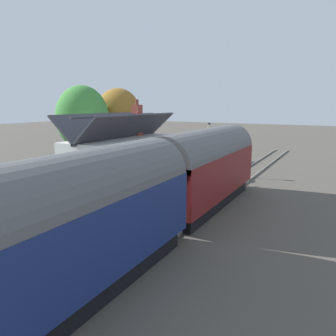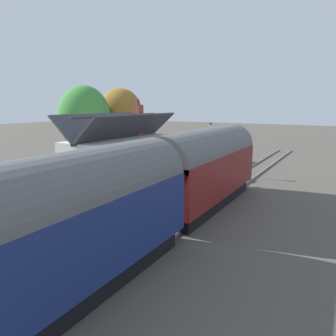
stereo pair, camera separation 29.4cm
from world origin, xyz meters
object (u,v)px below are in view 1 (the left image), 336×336
(station_building, at_px, (120,156))
(bench_platform_end, at_px, (29,212))
(bench_near_building, at_px, (205,154))
(bench_by_lamp, at_px, (67,199))
(tree_distant, at_px, (118,113))
(station_sign_board, at_px, (204,152))
(tree_mid_background, at_px, (83,118))
(planter_under_sign, at_px, (53,213))
(planter_edge_near, at_px, (55,192))
(planter_corner_building, at_px, (159,152))
(lamp_post_platform, at_px, (209,135))
(planter_by_door, at_px, (29,229))
(train, at_px, (164,185))
(planter_edge_far, at_px, (188,155))

(station_building, relative_size, bench_platform_end, 5.81)
(bench_near_building, xyz_separation_m, bench_by_lamp, (-15.64, 0.32, 0.00))
(bench_platform_end, bearing_deg, tree_distant, 25.58)
(station_sign_board, height_order, tree_mid_background, tree_mid_background)
(planter_under_sign, xyz_separation_m, tree_distant, (15.58, 8.60, 3.48))
(planter_edge_near, bearing_deg, planter_corner_building, 6.73)
(planter_corner_building, height_order, lamp_post_platform, lamp_post_platform)
(bench_platform_end, relative_size, planter_edge_near, 1.77)
(planter_edge_near, bearing_deg, bench_by_lamp, -118.43)
(bench_platform_end, xyz_separation_m, tree_distant, (15.97, 7.64, 3.50))
(planter_by_door, bearing_deg, planter_edge_near, 37.89)
(station_building, relative_size, bench_near_building, 5.85)
(planter_under_sign, distance_m, tree_distant, 18.13)
(tree_distant, bearing_deg, planter_under_sign, -151.12)
(bench_platform_end, distance_m, station_sign_board, 14.62)
(bench_platform_end, distance_m, bench_near_building, 17.64)
(train, height_order, tree_mid_background, tree_mid_background)
(bench_by_lamp, height_order, planter_edge_far, bench_by_lamp)
(tree_mid_background, bearing_deg, lamp_post_platform, -69.76)
(planter_under_sign, bearing_deg, station_building, 18.80)
(planter_edge_near, height_order, planter_under_sign, planter_under_sign)
(train, bearing_deg, planter_corner_building, 31.35)
(bench_near_building, xyz_separation_m, tree_distant, (-1.67, 7.98, 3.50))
(bench_near_building, bearing_deg, train, -164.66)
(planter_edge_near, bearing_deg, tree_mid_background, 35.37)
(planter_under_sign, bearing_deg, planter_by_door, -173.64)
(planter_edge_near, bearing_deg, bench_platform_end, -147.06)
(planter_edge_near, xyz_separation_m, planter_by_door, (-3.98, -3.10, 0.00))
(bench_by_lamp, xyz_separation_m, station_sign_board, (12.53, -1.51, 0.71))
(station_sign_board, bearing_deg, tree_mid_background, 103.62)
(station_building, height_order, bench_by_lamp, station_building)
(bench_by_lamp, bearing_deg, station_sign_board, -6.87)
(planter_corner_building, distance_m, tree_distant, 5.34)
(bench_near_building, bearing_deg, tree_mid_background, 122.29)
(bench_near_building, bearing_deg, planter_under_sign, -177.97)
(bench_near_building, height_order, planter_under_sign, bench_near_building)
(bench_platform_end, distance_m, bench_by_lamp, 2.00)
(tree_mid_background, bearing_deg, planter_corner_building, -48.68)
(bench_platform_end, bearing_deg, station_building, 11.92)
(planter_edge_near, height_order, planter_by_door, planter_by_door)
(train, xyz_separation_m, planter_under_sign, (-3.25, 3.23, -0.82))
(planter_under_sign, height_order, lamp_post_platform, lamp_post_platform)
(train, height_order, bench_near_building, train)
(station_building, bearing_deg, bench_platform_end, -168.08)
(bench_platform_end, relative_size, planter_by_door, 1.86)
(bench_near_building, relative_size, lamp_post_platform, 0.42)
(planter_corner_building, bearing_deg, planter_edge_near, -173.27)
(planter_corner_building, relative_size, station_sign_board, 0.67)
(planter_edge_far, bearing_deg, bench_near_building, -89.45)
(planter_under_sign, bearing_deg, lamp_post_platform, -1.73)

